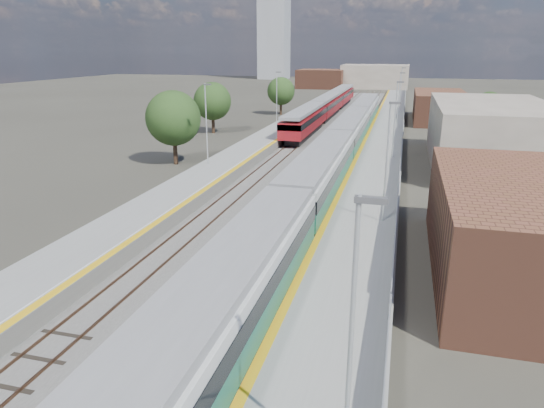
% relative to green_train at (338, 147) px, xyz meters
% --- Properties ---
extents(ground, '(320.00, 320.00, 0.00)m').
position_rel_green_train_xyz_m(ground, '(-1.50, 11.19, -2.36)').
color(ground, '#47443A').
rests_on(ground, ground).
extents(ballast_bed, '(10.50, 155.00, 0.06)m').
position_rel_green_train_xyz_m(ballast_bed, '(-3.75, 13.69, -2.33)').
color(ballast_bed, '#565451').
rests_on(ballast_bed, ground).
extents(tracks, '(8.96, 160.00, 0.17)m').
position_rel_green_train_xyz_m(tracks, '(-3.15, 15.36, -2.26)').
color(tracks, '#4C3323').
rests_on(tracks, ground).
extents(platform_right, '(4.70, 155.00, 8.52)m').
position_rel_green_train_xyz_m(platform_right, '(3.78, 13.68, -1.83)').
color(platform_right, slate).
rests_on(platform_right, ground).
extents(platform_left, '(4.30, 155.00, 8.52)m').
position_rel_green_train_xyz_m(platform_left, '(-10.55, 13.68, -1.84)').
color(platform_left, slate).
rests_on(platform_left, ground).
extents(buildings, '(72.00, 185.50, 40.00)m').
position_rel_green_train_xyz_m(buildings, '(-19.62, 99.78, 8.34)').
color(buildings, brown).
rests_on(buildings, ground).
extents(green_train, '(3.05, 84.74, 3.35)m').
position_rel_green_train_xyz_m(green_train, '(0.00, 0.00, 0.00)').
color(green_train, black).
rests_on(green_train, ground).
extents(red_train, '(2.93, 59.36, 3.70)m').
position_rel_green_train_xyz_m(red_train, '(-7.00, 38.52, -0.18)').
color(red_train, black).
rests_on(red_train, ground).
extents(tree_a, '(5.58, 5.58, 7.56)m').
position_rel_green_train_xyz_m(tree_a, '(-16.69, -1.47, 2.40)').
color(tree_a, '#382619').
rests_on(tree_a, ground).
extents(tree_b, '(5.28, 5.28, 7.15)m').
position_rel_green_train_xyz_m(tree_b, '(-20.20, 17.94, 2.14)').
color(tree_b, '#382619').
rests_on(tree_b, ground).
extents(tree_c, '(4.96, 4.96, 6.73)m').
position_rel_green_train_xyz_m(tree_c, '(-15.89, 40.48, 1.87)').
color(tree_c, '#382619').
rests_on(tree_c, ground).
extents(tree_d, '(4.13, 4.13, 5.60)m').
position_rel_green_train_xyz_m(tree_d, '(17.91, 31.42, 1.16)').
color(tree_d, '#382619').
rests_on(tree_d, ground).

